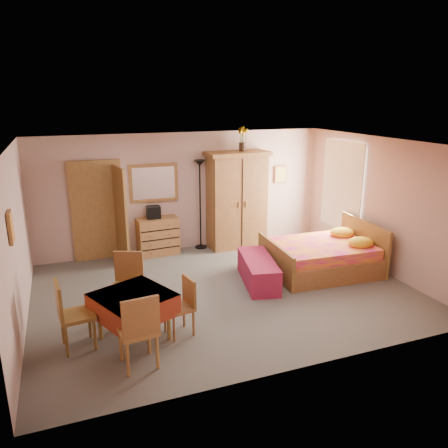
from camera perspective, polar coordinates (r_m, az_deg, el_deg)
name	(u,v)px	position (r m, az deg, el deg)	size (l,w,h in m)	color
floor	(225,291)	(7.89, 0.09, -8.70)	(6.50, 6.50, 0.00)	#5E5A53
ceiling	(225,144)	(7.18, 0.10, 10.44)	(6.50, 6.50, 0.00)	brown
wall_back	(185,192)	(9.74, -5.14, 4.21)	(6.50, 0.10, 2.60)	tan
wall_front	(299,275)	(5.30, 9.79, -6.58)	(6.50, 0.10, 2.60)	tan
wall_left	(16,243)	(7.02, -25.57, -2.20)	(0.10, 5.00, 2.60)	tan
wall_right	(380,205)	(9.07, 19.70, 2.39)	(0.10, 5.00, 2.60)	tan
doorway	(97,212)	(9.46, -16.20, 1.54)	(1.06, 0.12, 2.15)	#9E6B35
window	(342,186)	(9.93, 15.18, 4.83)	(0.08, 1.40, 1.95)	white
picture_left	(10,227)	(6.33, -26.12, -0.38)	(0.04, 0.32, 0.42)	orange
picture_back	(280,174)	(10.52, 7.36, 6.45)	(0.30, 0.04, 0.40)	#D8BF59
chest_of_drawers	(158,236)	(9.60, -8.62, -1.59)	(0.87, 0.43, 0.82)	#985F33
wall_mirror	(154,183)	(9.52, -9.19, 5.32)	(1.05, 0.06, 0.83)	silver
stereo	(153,212)	(9.44, -9.20, 1.53)	(0.29, 0.21, 0.27)	black
floor_lamp	(200,205)	(9.75, -3.12, 2.49)	(0.26, 0.26, 2.01)	black
wardrobe	(237,200)	(9.85, 1.67, 3.15)	(1.39, 0.72, 2.18)	#905C31
sunflower_vase	(242,139)	(9.69, 2.43, 11.04)	(0.21, 0.21, 0.53)	gold
bed	(321,248)	(8.77, 12.55, -3.12)	(2.04, 1.61, 0.94)	#DA157C
bench	(258,271)	(8.14, 4.48, -6.10)	(0.53, 1.42, 0.47)	maroon
dining_table	(134,317)	(6.42, -11.70, -11.80)	(0.96, 0.96, 0.70)	maroon
chair_south	(138,329)	(5.78, -11.23, -13.29)	(0.47, 0.47, 1.03)	#AB743A
chair_north	(127,286)	(7.00, -12.58, -7.97)	(0.46, 0.46, 1.01)	olive
chair_west	(77,314)	(6.36, -18.69, -11.12)	(0.45, 0.45, 1.00)	olive
chair_east	(179,307)	(6.42, -5.94, -10.77)	(0.38, 0.38, 0.84)	brown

